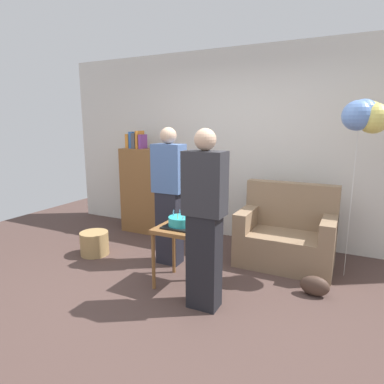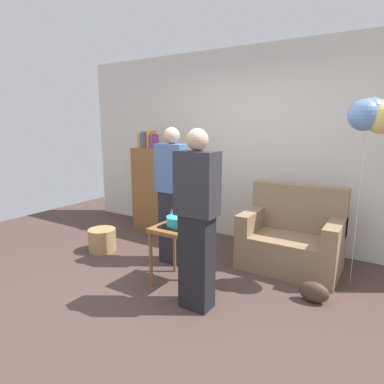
# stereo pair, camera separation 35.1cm
# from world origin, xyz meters

# --- Properties ---
(ground_plane) EXTENTS (8.00, 8.00, 0.00)m
(ground_plane) POSITION_xyz_m (0.00, 0.00, 0.00)
(ground_plane) COLOR #4C3833
(wall_back) EXTENTS (6.00, 0.10, 2.70)m
(wall_back) POSITION_xyz_m (0.00, 2.05, 1.35)
(wall_back) COLOR silver
(wall_back) RESTS_ON ground_plane
(couch) EXTENTS (1.10, 0.70, 0.96)m
(couch) POSITION_xyz_m (0.78, 1.36, 0.34)
(couch) COLOR #8C7054
(couch) RESTS_ON ground_plane
(bookshelf) EXTENTS (0.80, 0.36, 1.57)m
(bookshelf) POSITION_xyz_m (-1.40, 1.65, 0.67)
(bookshelf) COLOR brown
(bookshelf) RESTS_ON ground_plane
(side_table) EXTENTS (0.48, 0.48, 0.63)m
(side_table) POSITION_xyz_m (-0.10, 0.31, 0.53)
(side_table) COLOR brown
(side_table) RESTS_ON ground_plane
(birthday_cake) EXTENTS (0.32, 0.32, 0.17)m
(birthday_cake) POSITION_xyz_m (-0.10, 0.31, 0.68)
(birthday_cake) COLOR black
(birthday_cake) RESTS_ON side_table
(person_blowing_candles) EXTENTS (0.36, 0.22, 1.63)m
(person_blowing_candles) POSITION_xyz_m (-0.49, 0.75, 0.83)
(person_blowing_candles) COLOR #23232D
(person_blowing_candles) RESTS_ON ground_plane
(person_holding_cake) EXTENTS (0.36, 0.22, 1.63)m
(person_holding_cake) POSITION_xyz_m (0.29, 0.03, 0.83)
(person_holding_cake) COLOR black
(person_holding_cake) RESTS_ON ground_plane
(wicker_basket) EXTENTS (0.36, 0.36, 0.30)m
(wicker_basket) POSITION_xyz_m (-1.49, 0.53, 0.15)
(wicker_basket) COLOR #A88451
(wicker_basket) RESTS_ON ground_plane
(handbag) EXTENTS (0.28, 0.14, 0.20)m
(handbag) POSITION_xyz_m (1.19, 0.69, 0.10)
(handbag) COLOR #473328
(handbag) RESTS_ON ground_plane
(balloon_bunch) EXTENTS (0.45, 0.40, 1.91)m
(balloon_bunch) POSITION_xyz_m (1.50, 1.25, 1.75)
(balloon_bunch) COLOR silver
(balloon_bunch) RESTS_ON ground_plane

